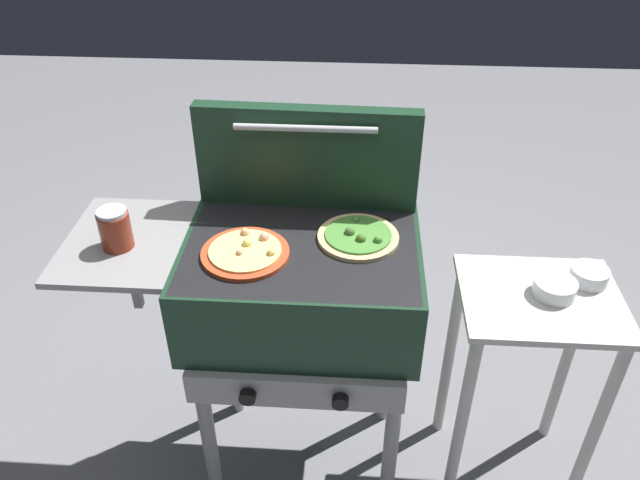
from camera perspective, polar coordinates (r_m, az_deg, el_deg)
The scene contains 9 objects.
ground_plane at distance 2.31m, azimuth -1.31°, elevation -18.98°, with size 8.00×8.00×0.00m, color gray.
grill at distance 1.75m, azimuth -2.11°, elevation -4.40°, with size 0.96×0.53×0.90m.
grill_lid_open at distance 1.77m, azimuth -1.18°, elevation 7.57°, with size 0.63×0.09×0.30m.
pizza_cheese at distance 1.63m, azimuth -6.79°, elevation -1.08°, with size 0.23×0.23×0.04m.
pizza_veggie at distance 1.68m, azimuth 3.52°, elevation 0.34°, with size 0.22×0.22×0.04m.
sauce_jar at distance 1.71m, azimuth -18.21°, elevation 0.97°, with size 0.08×0.08×0.11m.
prep_table at distance 1.96m, azimuth 18.37°, elevation -9.75°, with size 0.44×0.36×0.76m.
topping_bowl_near at distance 1.82m, azimuth 20.62°, elevation -4.17°, with size 0.12×0.12×0.04m.
topping_bowl_far at distance 1.90m, azimuth 23.35°, elevation -3.04°, with size 0.11×0.11×0.04m.
Camera 1 is at (0.14, -1.34, 1.87)m, focal length 35.03 mm.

